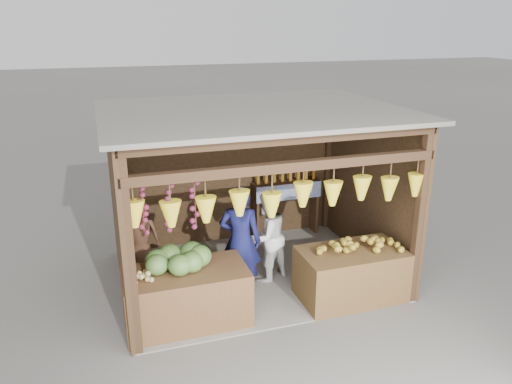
% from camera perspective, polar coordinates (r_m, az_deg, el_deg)
% --- Properties ---
extents(ground, '(80.00, 80.00, 0.00)m').
position_cam_1_polar(ground, '(8.09, -0.32, -9.46)').
color(ground, '#514F49').
rests_on(ground, ground).
extents(stall_structure, '(4.30, 3.30, 2.66)m').
position_cam_1_polar(stall_structure, '(7.40, -0.49, 1.77)').
color(stall_structure, slate).
rests_on(stall_structure, ground).
extents(back_shelf, '(1.25, 0.32, 1.32)m').
position_cam_1_polar(back_shelf, '(9.18, 3.48, -0.01)').
color(back_shelf, '#382314').
rests_on(back_shelf, ground).
extents(counter_left, '(1.62, 0.85, 0.77)m').
position_cam_1_polar(counter_left, '(6.82, -7.95, -11.78)').
color(counter_left, '#512D1B').
rests_on(counter_left, ground).
extents(counter_right, '(1.49, 0.85, 0.75)m').
position_cam_1_polar(counter_right, '(7.45, 10.78, -9.21)').
color(counter_right, '#4D3519').
rests_on(counter_right, ground).
extents(stool, '(0.31, 0.31, 0.29)m').
position_cam_1_polar(stool, '(7.82, -12.71, -9.82)').
color(stool, black).
rests_on(stool, ground).
extents(man_standing, '(0.72, 0.62, 1.68)m').
position_cam_1_polar(man_standing, '(7.24, -1.81, -5.61)').
color(man_standing, '#121546').
rests_on(man_standing, ground).
extents(woman_standing, '(0.86, 0.78, 1.44)m').
position_cam_1_polar(woman_standing, '(7.67, 1.24, -5.13)').
color(woman_standing, white).
rests_on(woman_standing, ground).
extents(vendor_seated, '(0.59, 0.42, 1.14)m').
position_cam_1_polar(vendor_seated, '(7.51, -13.10, -5.00)').
color(vendor_seated, '#513320').
rests_on(vendor_seated, stool).
extents(melon_pile, '(1.00, 0.50, 0.32)m').
position_cam_1_polar(melon_pile, '(6.61, -8.52, -7.50)').
color(melon_pile, '#224F15').
rests_on(melon_pile, counter_left).
extents(tanfruit_pile, '(0.34, 0.40, 0.13)m').
position_cam_1_polar(tanfruit_pile, '(6.53, -13.03, -9.12)').
color(tanfruit_pile, '#9E9149').
rests_on(tanfruit_pile, counter_left).
extents(mango_pile, '(1.40, 0.64, 0.22)m').
position_cam_1_polar(mango_pile, '(7.28, 11.67, -5.70)').
color(mango_pile, '#C27619').
rests_on(mango_pile, counter_right).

